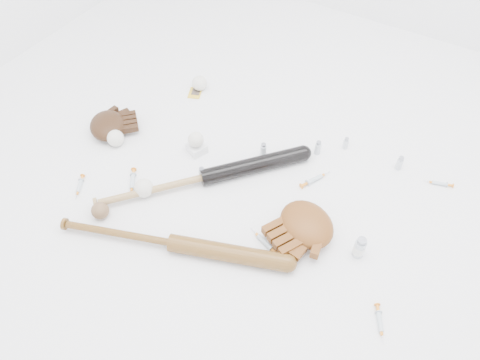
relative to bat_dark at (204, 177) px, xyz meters
The scene contains 23 objects.
bat_dark is the anchor object (origin of this frame).
bat_wood 0.33m from the bat_dark, 76.45° to the right, with size 0.91×0.07×0.07m, color brown, non-canonical shape.
glove_dark 0.54m from the bat_dark, behind, with size 0.23×0.23×0.08m, color #311B0D, non-canonical shape.
glove_tan 0.47m from the bat_dark, ahead, with size 0.27×0.27×0.10m, color brown, non-canonical shape.
trading_card 0.58m from the bat_dark, 128.51° to the left, with size 0.06×0.08×0.00m, color gold.
pedestal 0.18m from the bat_dark, 134.02° to the left, with size 0.07×0.07×0.04m, color white.
baseball_on_pedestal 0.19m from the bat_dark, 134.02° to the left, with size 0.07×0.07×0.07m, color silver.
baseball_left 0.46m from the bat_dark, behind, with size 0.08×0.08×0.08m, color silver.
baseball_upper 0.61m from the bat_dark, 126.04° to the left, with size 0.07×0.07×0.07m, color silver.
baseball_mid 0.25m from the bat_dark, 134.45° to the right, with size 0.08×0.08×0.08m, color silver.
baseball_aged 0.43m from the bat_dark, 125.50° to the right, with size 0.07×0.07×0.07m, color brown.
syringe_0 0.51m from the bat_dark, 145.95° to the right, with size 0.14×0.02×0.02m, color #ADBCC6, non-canonical shape.
syringe_1 0.38m from the bat_dark, 19.79° to the right, with size 0.16×0.03×0.02m, color #ADBCC6, non-canonical shape.
syringe_2 0.46m from the bat_dark, 32.45° to the left, with size 0.17×0.03×0.02m, color #ADBCC6, non-canonical shape.
syringe_3 0.86m from the bat_dark, 13.60° to the right, with size 0.15×0.03×0.02m, color #ADBCC6, non-canonical shape.
syringe_4 0.97m from the bat_dark, 30.60° to the left, with size 0.13×0.02×0.02m, color #ADBCC6, non-canonical shape.
syringe_5 0.30m from the bat_dark, 148.33° to the right, with size 0.16×0.03×0.02m, color #ADBCC6, non-canonical shape.
vial_0 0.65m from the bat_dark, 49.44° to the left, with size 0.02×0.02×0.06m, color silver.
vial_1 0.83m from the bat_dark, 36.83° to the left, with size 0.03×0.03×0.07m, color silver.
vial_2 0.30m from the bat_dark, 63.68° to the left, with size 0.03×0.03×0.07m, color silver.
vial_3 0.68m from the bat_dark, ahead, with size 0.04×0.04×0.10m, color silver.
vial_4 0.02m from the bat_dark, 143.99° to the left, with size 0.03×0.03×0.07m, color silver.
vial_5 0.52m from the bat_dark, 50.46° to the left, with size 0.03×0.03×0.07m, color silver.
Camera 1 is at (0.63, -1.04, 1.49)m, focal length 35.00 mm.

